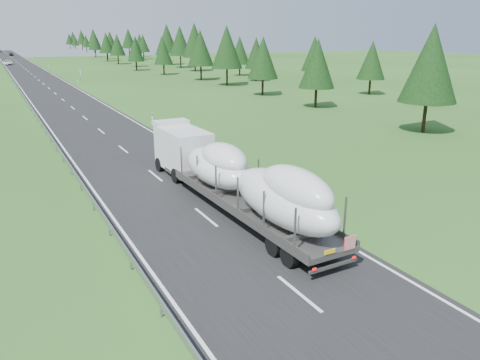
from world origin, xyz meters
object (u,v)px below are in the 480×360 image
boat_truck (233,174)px  distant_van (8,63)px  highway_sign (80,74)px  distant_car_dark (11,54)px

boat_truck → distant_van: 148.96m
highway_sign → distant_van: (-10.63, 69.26, -1.04)m
distant_van → distant_car_dark: size_ratio=1.27×
highway_sign → distant_van: 70.08m
highway_sign → distant_car_dark: highway_sign is taller
highway_sign → boat_truck: size_ratio=0.13×
highway_sign → distant_van: bearing=98.7°
highway_sign → boat_truck: boat_truck is taller
boat_truck → distant_car_dark: boat_truck is taller
boat_truck → distant_van: boat_truck is taller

